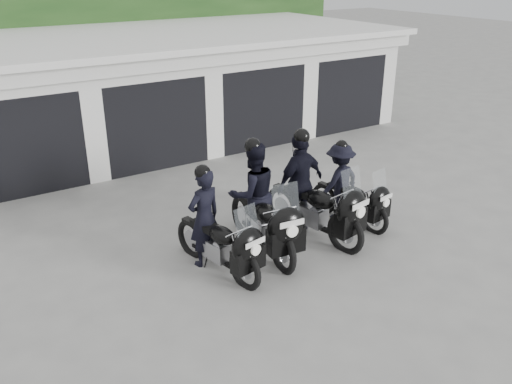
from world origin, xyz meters
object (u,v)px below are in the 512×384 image
police_bike_b (258,203)px  police_bike_c (308,190)px  police_bike_a (216,230)px  police_bike_d (345,186)px

police_bike_b → police_bike_c: police_bike_c is taller
police_bike_b → police_bike_a: bearing=-157.7°
police_bike_a → police_bike_b: size_ratio=0.89×
police_bike_d → police_bike_a: bearing=177.3°
police_bike_c → police_bike_d: size_ratio=1.24×
police_bike_a → police_bike_d: 3.11m
police_bike_d → police_bike_b: bearing=172.0°
police_bike_c → police_bike_a: bearing=176.6°
police_bike_a → police_bike_c: bearing=-3.9°
police_bike_b → police_bike_c: (1.06, -0.06, 0.01)m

